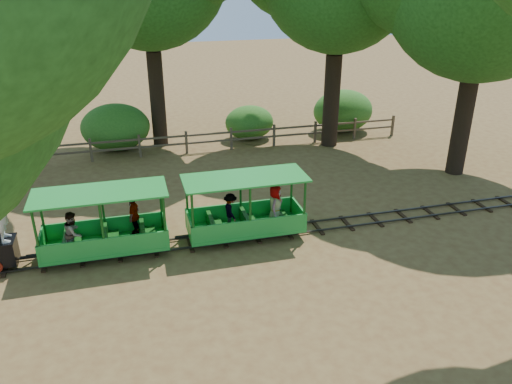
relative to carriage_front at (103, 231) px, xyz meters
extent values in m
plane|color=olive|center=(4.37, 0.01, -0.80)|extent=(90.00, 90.00, 0.00)
cube|color=#3F3D3A|center=(4.37, -0.29, -0.72)|extent=(22.00, 0.05, 0.05)
cube|color=#3F3D3A|center=(4.37, 0.31, -0.72)|extent=(22.00, 0.05, 0.05)
cube|color=#382314|center=(4.37, 0.01, -0.77)|extent=(0.12, 1.00, 0.05)
cube|color=#382314|center=(-0.63, 0.01, -0.77)|extent=(0.12, 1.00, 0.05)
cube|color=#382314|center=(9.37, 0.01, -0.77)|extent=(0.12, 1.00, 0.05)
cube|color=black|center=(-2.68, 0.01, -0.20)|extent=(0.82, 0.63, 0.50)
cylinder|color=maroon|center=(-2.77, 0.34, -0.53)|extent=(0.33, 0.05, 0.33)
cube|color=green|center=(0.03, 0.01, -0.47)|extent=(3.42, 1.31, 0.10)
cube|color=#125115|center=(0.03, 0.01, -0.59)|extent=(3.08, 0.50, 0.14)
cube|color=green|center=(0.03, -0.60, -0.17)|extent=(3.42, 0.06, 0.50)
cube|color=green|center=(0.03, 0.63, -0.17)|extent=(3.42, 0.06, 0.50)
cube|color=green|center=(0.03, 0.01, 1.14)|extent=(3.57, 1.46, 0.05)
cylinder|color=#125115|center=(-1.60, -0.58, 0.33)|extent=(0.07, 0.07, 1.61)
cylinder|color=#125115|center=(-1.60, 0.61, 0.33)|extent=(0.07, 0.07, 1.61)
cylinder|color=#125115|center=(1.66, -0.58, 0.33)|extent=(0.07, 0.07, 1.61)
cylinder|color=#125115|center=(1.66, 0.61, 0.33)|extent=(0.07, 0.07, 1.61)
cube|color=#125115|center=(-1.00, 0.01, -0.22)|extent=(0.12, 1.11, 0.40)
cube|color=#125115|center=(0.03, 0.01, -0.22)|extent=(0.12, 1.11, 0.40)
cube|color=#125115|center=(1.05, 0.01, -0.22)|extent=(0.12, 1.11, 0.40)
cylinder|color=black|center=(-1.07, -0.33, -0.55)|extent=(0.28, 0.06, 0.28)
cylinder|color=black|center=(-1.07, 0.36, -0.55)|extent=(0.28, 0.06, 0.28)
cylinder|color=black|center=(1.12, -0.33, -0.55)|extent=(0.28, 0.06, 0.28)
cylinder|color=black|center=(1.12, 0.36, -0.55)|extent=(0.28, 0.06, 0.28)
imported|color=gray|center=(-0.73, -0.32, 0.20)|extent=(0.59, 0.69, 1.24)
imported|color=gray|center=(0.86, 0.37, 0.18)|extent=(0.51, 0.77, 1.22)
cube|color=green|center=(4.05, 0.01, -0.47)|extent=(3.42, 1.31, 0.10)
cube|color=#125115|center=(4.05, 0.01, -0.59)|extent=(3.08, 0.50, 0.14)
cube|color=green|center=(4.05, -0.60, -0.17)|extent=(3.42, 0.06, 0.50)
cube|color=green|center=(4.05, 0.63, -0.17)|extent=(3.42, 0.06, 0.50)
cube|color=green|center=(4.05, 0.01, 1.14)|extent=(3.57, 1.46, 0.05)
cylinder|color=#125115|center=(2.42, -0.58, 0.33)|extent=(0.07, 0.07, 1.61)
cylinder|color=#125115|center=(2.42, 0.61, 0.33)|extent=(0.07, 0.07, 1.61)
cylinder|color=#125115|center=(5.68, -0.58, 0.33)|extent=(0.07, 0.07, 1.61)
cylinder|color=#125115|center=(5.68, 0.61, 0.33)|extent=(0.07, 0.07, 1.61)
cube|color=#125115|center=(3.02, 0.01, -0.22)|extent=(0.12, 1.11, 0.40)
cube|color=#125115|center=(4.05, 0.01, -0.22)|extent=(0.12, 1.11, 0.40)
cube|color=#125115|center=(5.08, 0.01, -0.22)|extent=(0.12, 1.11, 0.40)
cylinder|color=black|center=(2.96, -0.33, -0.55)|extent=(0.28, 0.06, 0.28)
cylinder|color=black|center=(2.96, 0.36, -0.55)|extent=(0.28, 0.06, 0.28)
cylinder|color=black|center=(5.15, -0.33, -0.55)|extent=(0.28, 0.06, 0.28)
cylinder|color=black|center=(5.15, 0.36, -0.55)|extent=(0.28, 0.06, 0.28)
imported|color=gray|center=(3.62, 0.09, 0.12)|extent=(0.47, 0.73, 1.08)
imported|color=gray|center=(4.91, -0.20, 0.23)|extent=(0.67, 0.76, 1.31)
cylinder|color=#2D2116|center=(2.37, 9.51, 1.29)|extent=(0.66, 0.66, 4.17)
cylinder|color=#2D2116|center=(2.37, 9.51, 4.57)|extent=(0.50, 0.50, 2.39)
cylinder|color=#2D2116|center=(9.87, 7.51, 1.23)|extent=(0.72, 0.72, 4.04)
cylinder|color=#2D2116|center=(9.87, 7.51, 4.40)|extent=(0.54, 0.54, 2.31)
cylinder|color=#2D2116|center=(13.37, 3.01, 1.14)|extent=(0.68, 0.68, 3.87)
cylinder|color=#2D2116|center=(13.37, 3.01, 4.18)|extent=(0.51, 0.51, 2.21)
cube|color=brown|center=(-2.63, 8.01, -0.30)|extent=(0.10, 0.10, 1.00)
cube|color=brown|center=(-0.63, 8.01, -0.30)|extent=(0.10, 0.10, 1.00)
cube|color=brown|center=(1.37, 8.01, -0.30)|extent=(0.10, 0.10, 1.00)
cube|color=brown|center=(3.37, 8.01, -0.30)|extent=(0.10, 0.10, 1.00)
cube|color=brown|center=(5.37, 8.01, -0.30)|extent=(0.10, 0.10, 1.00)
cube|color=brown|center=(7.37, 8.01, -0.30)|extent=(0.10, 0.10, 1.00)
cube|color=brown|center=(9.37, 8.01, -0.30)|extent=(0.10, 0.10, 1.00)
cube|color=brown|center=(11.37, 8.01, -0.30)|extent=(0.10, 0.10, 1.00)
cube|color=brown|center=(13.37, 8.01, -0.30)|extent=(0.10, 0.10, 1.00)
cube|color=brown|center=(4.37, 8.01, 0.00)|extent=(18.00, 0.06, 0.08)
cube|color=brown|center=(4.37, 8.01, -0.35)|extent=(18.00, 0.06, 0.08)
ellipsoid|color=#2D6B1E|center=(0.49, 9.31, 0.09)|extent=(2.55, 1.96, 1.77)
ellipsoid|color=#2D6B1E|center=(0.44, 9.31, 0.24)|extent=(3.00, 2.30, 2.07)
ellipsoid|color=#2D6B1E|center=(6.54, 9.31, 0.00)|extent=(2.31, 1.77, 1.60)
ellipsoid|color=#2D6B1E|center=(11.31, 9.31, 0.24)|extent=(2.98, 2.29, 2.07)
camera|label=1|loc=(0.95, -12.83, 6.60)|focal=35.00mm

